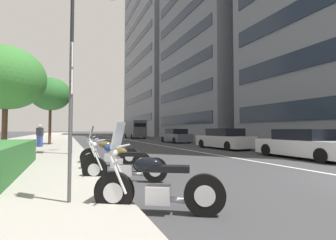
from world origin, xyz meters
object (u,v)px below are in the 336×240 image
object	(u,v)px
delivery_van_ahead	(135,129)
pedestrian_on_plaza	(40,136)
motorcycle_second_in_row	(124,166)
motorcycle_mid_row	(116,159)
motorcycle_under_tarp	(156,186)
car_approaching_light	(176,136)
street_tree_by_lamp_post	(51,94)
parking_sign_by_curb	(71,101)
street_tree_far_plaza	(6,78)
motorcycle_far_end_row	(109,154)
car_lead_in_lane	(224,139)
car_mid_block_traffic	(303,145)
street_lamp_with_banners	(78,54)

from	to	relation	value
delivery_van_ahead	pedestrian_on_plaza	size ratio (longest dim) A/B	3.71
motorcycle_second_in_row	motorcycle_mid_row	bearing A→B (deg)	-67.29
motorcycle_under_tarp	delivery_van_ahead	xyz separation A→B (m)	(33.82, -8.66, 1.02)
car_approaching_light	motorcycle_second_in_row	bearing A→B (deg)	149.55
motorcycle_second_in_row	motorcycle_mid_row	xyz separation A→B (m)	(1.50, -0.08, -0.01)
street_tree_by_lamp_post	pedestrian_on_plaza	size ratio (longest dim) A/B	3.51
parking_sign_by_curb	delivery_van_ahead	bearing A→B (deg)	-16.70
street_tree_far_plaza	motorcycle_mid_row	bearing A→B (deg)	-140.41
motorcycle_far_end_row	street_tree_far_plaza	world-z (taller)	street_tree_far_plaza
car_lead_in_lane	car_mid_block_traffic	bearing A→B (deg)	178.01
motorcycle_under_tarp	street_tree_far_plaza	bearing A→B (deg)	-36.71
car_approaching_light	street_lamp_with_banners	world-z (taller)	street_lamp_with_banners
car_mid_block_traffic	car_lead_in_lane	size ratio (longest dim) A/B	0.98
car_approaching_light	pedestrian_on_plaza	distance (m)	12.94
motorcycle_far_end_row	car_lead_in_lane	xyz separation A→B (m)	(5.23, -8.91, 0.22)
parking_sign_by_curb	pedestrian_on_plaza	size ratio (longest dim) A/B	1.73
pedestrian_on_plaza	motorcycle_second_in_row	bearing A→B (deg)	-135.04
motorcycle_second_in_row	street_tree_by_lamp_post	xyz separation A→B (m)	(15.88, 2.62, 3.86)
motorcycle_mid_row	motorcycle_far_end_row	bearing A→B (deg)	-75.40
street_tree_far_plaza	street_tree_by_lamp_post	size ratio (longest dim) A/B	0.89
car_lead_in_lane	car_approaching_light	world-z (taller)	car_lead_in_lane
parking_sign_by_curb	pedestrian_on_plaza	distance (m)	15.04
motorcycle_under_tarp	delivery_van_ahead	size ratio (longest dim) A/B	0.33
car_mid_block_traffic	street_tree_far_plaza	world-z (taller)	street_tree_far_plaza
car_approaching_light	pedestrian_on_plaza	size ratio (longest dim) A/B	2.79
car_approaching_light	parking_sign_by_curb	size ratio (longest dim) A/B	1.62
motorcycle_far_end_row	street_tree_far_plaza	bearing A→B (deg)	-26.39
car_lead_in_lane	car_approaching_light	bearing A→B (deg)	-3.19
street_lamp_with_banners	car_lead_in_lane	bearing A→B (deg)	-82.41
motorcycle_second_in_row	car_lead_in_lane	size ratio (longest dim) A/B	0.43
motorcycle_under_tarp	motorcycle_far_end_row	world-z (taller)	motorcycle_far_end_row
motorcycle_second_in_row	street_tree_far_plaza	size ratio (longest dim) A/B	0.42
car_lead_in_lane	street_lamp_with_banners	size ratio (longest dim) A/B	0.55
car_mid_block_traffic	street_tree_by_lamp_post	xyz separation A→B (m)	(13.99, 11.59, 3.63)
motorcycle_mid_row	car_lead_in_lane	xyz separation A→B (m)	(6.73, -8.92, 0.26)
motorcycle_under_tarp	car_approaching_light	world-z (taller)	motorcycle_under_tarp
car_lead_in_lane	street_tree_by_lamp_post	bearing A→B (deg)	54.86
street_lamp_with_banners	street_tree_far_plaza	xyz separation A→B (m)	(-0.62, 3.01, -1.59)
car_lead_in_lane	pedestrian_on_plaza	xyz separation A→B (m)	(4.78, 12.09, 0.26)
motorcycle_far_end_row	street_tree_by_lamp_post	xyz separation A→B (m)	(12.89, 2.71, 3.82)
delivery_van_ahead	street_tree_far_plaza	bearing A→B (deg)	152.55
car_lead_in_lane	delivery_van_ahead	xyz separation A→B (m)	(23.02, 0.38, 0.79)
motorcycle_under_tarp	pedestrian_on_plaza	xyz separation A→B (m)	(15.58, 3.05, 0.49)
delivery_van_ahead	street_tree_by_lamp_post	distance (m)	19.24
motorcycle_second_in_row	motorcycle_mid_row	size ratio (longest dim) A/B	0.96
car_lead_in_lane	motorcycle_far_end_row	bearing A→B (deg)	118.68
motorcycle_mid_row	car_lead_in_lane	bearing A→B (deg)	-128.08
motorcycle_mid_row	car_lead_in_lane	distance (m)	11.17
car_mid_block_traffic	street_lamp_with_banners	size ratio (longest dim) A/B	0.54
motorcycle_far_end_row	street_tree_by_lamp_post	distance (m)	13.72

